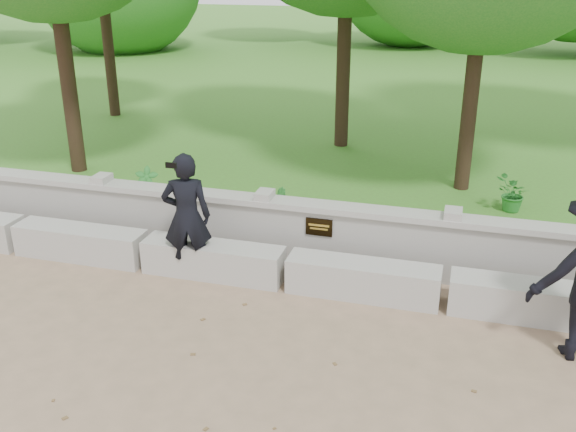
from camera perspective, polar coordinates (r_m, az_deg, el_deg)
name	(u,v)px	position (r m, az deg, el deg)	size (l,w,h in m)	color
ground	(235,369)	(6.84, -4.74, -13.39)	(80.00, 80.00, 0.00)	#997B5E
lawn	(398,95)	(19.67, 9.78, 10.58)	(40.00, 22.00, 0.25)	#426E27
concrete_bench	(286,269)	(8.27, -0.21, -4.76)	(11.90, 0.45, 0.45)	#A5A39C
parapet_wall	(300,231)	(8.77, 1.06, -1.38)	(12.50, 0.35, 0.90)	#9C9993
man_main	(187,217)	(8.34, -8.99, -0.05)	(0.72, 0.66, 1.70)	black
shrub_a	(148,188)	(10.27, -12.36, 2.42)	(0.36, 0.24, 0.68)	#28762A
shrub_b	(278,206)	(9.51, -0.90, 0.90)	(0.30, 0.24, 0.54)	#28762A
shrub_c	(513,194)	(10.52, 19.33, 1.83)	(0.51, 0.45, 0.57)	#28762A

